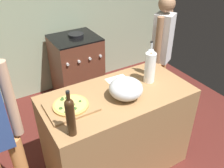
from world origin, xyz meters
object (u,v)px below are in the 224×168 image
object	(u,v)px
pizza	(71,105)
person_in_red	(161,52)
stove	(77,67)
paper_towel_roll	(150,68)
wine_bottle_green	(150,60)
wine_bottle_dark	(70,116)
mixing_bowl	(126,89)

from	to	relation	value
pizza	person_in_red	size ratio (longest dim) A/B	0.19
stove	pizza	bearing A→B (deg)	-114.56
paper_towel_roll	wine_bottle_green	size ratio (longest dim) A/B	0.85
wine_bottle_green	person_in_red	size ratio (longest dim) A/B	0.22
wine_bottle_dark	stove	size ratio (longest dim) A/B	0.38
mixing_bowl	stove	world-z (taller)	mixing_bowl
stove	person_in_red	size ratio (longest dim) A/B	0.62
pizza	mixing_bowl	size ratio (longest dim) A/B	1.00
mixing_bowl	wine_bottle_dark	world-z (taller)	wine_bottle_dark
wine_bottle_dark	stove	bearing A→B (deg)	66.01
pizza	mixing_bowl	world-z (taller)	mixing_bowl
mixing_bowl	wine_bottle_dark	xyz separation A→B (m)	(-0.58, -0.18, 0.08)
wine_bottle_green	pizza	bearing A→B (deg)	-172.60
wine_bottle_dark	person_in_red	world-z (taller)	person_in_red
pizza	wine_bottle_green	world-z (taller)	wine_bottle_green
pizza	wine_bottle_green	size ratio (longest dim) A/B	0.84
mixing_bowl	stove	distance (m)	1.64
mixing_bowl	person_in_red	size ratio (longest dim) A/B	0.19
mixing_bowl	person_in_red	bearing A→B (deg)	32.93
pizza	wine_bottle_dark	bearing A→B (deg)	-111.04
paper_towel_roll	wine_bottle_dark	xyz separation A→B (m)	(-0.93, -0.29, 0.02)
stove	wine_bottle_green	bearing A→B (deg)	-79.03
pizza	wine_bottle_dark	size ratio (longest dim) A/B	0.80
wine_bottle_green	person_in_red	bearing A→B (deg)	37.44
pizza	stove	xyz separation A→B (m)	(0.65, 1.43, -0.49)
person_in_red	pizza	bearing A→B (deg)	-160.50
pizza	person_in_red	distance (m)	1.49
wine_bottle_green	stove	distance (m)	1.47
wine_bottle_green	stove	size ratio (longest dim) A/B	0.36
pizza	wine_bottle_dark	world-z (taller)	wine_bottle_dark
paper_towel_roll	person_in_red	bearing A→B (deg)	40.01
paper_towel_roll	wine_bottle_green	xyz separation A→B (m)	(0.09, 0.11, 0.01)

